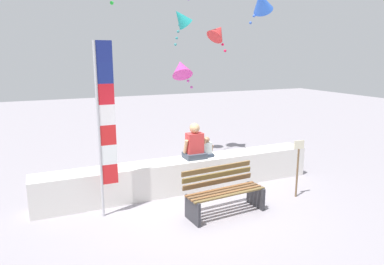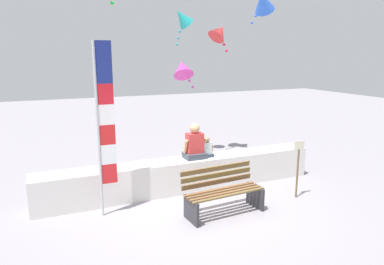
# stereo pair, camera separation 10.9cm
# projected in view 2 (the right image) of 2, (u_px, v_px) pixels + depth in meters

# --- Properties ---
(ground_plane) EXTENTS (40.00, 40.00, 0.00)m
(ground_plane) POSITION_uv_depth(u_px,v_px,m) (198.00, 203.00, 7.32)
(ground_plane) COLOR gray
(seawall_ledge) EXTENTS (6.40, 0.62, 0.72)m
(seawall_ledge) POSITION_uv_depth(u_px,v_px,m) (183.00, 175.00, 7.97)
(seawall_ledge) COLOR silver
(seawall_ledge) RESTS_ON ground
(park_bench) EXTENTS (1.61, 0.72, 0.88)m
(park_bench) POSITION_uv_depth(u_px,v_px,m) (223.00, 192.00, 6.80)
(park_bench) COLOR brown
(park_bench) RESTS_ON ground
(person_adult) EXTENTS (0.53, 0.39, 0.81)m
(person_adult) POSITION_uv_depth(u_px,v_px,m) (195.00, 145.00, 7.92)
(person_adult) COLOR #39414E
(person_adult) RESTS_ON seawall_ledge
(person_child) EXTENTS (0.31, 0.22, 0.47)m
(person_child) POSITION_uv_depth(u_px,v_px,m) (207.00, 149.00, 8.07)
(person_child) COLOR #2D3848
(person_child) RESTS_ON seawall_ledge
(flag_banner) EXTENTS (0.33, 0.05, 3.26)m
(flag_banner) POSITION_uv_depth(u_px,v_px,m) (103.00, 122.00, 6.41)
(flag_banner) COLOR #B7B7BC
(flag_banner) RESTS_ON ground
(kite_red) EXTENTS (0.79, 0.71, 0.91)m
(kite_red) POSITION_uv_depth(u_px,v_px,m) (219.00, 32.00, 10.31)
(kite_red) COLOR red
(kite_teal) EXTENTS (0.67, 0.68, 1.09)m
(kite_teal) POSITION_uv_depth(u_px,v_px,m) (182.00, 18.00, 9.89)
(kite_teal) COLOR teal
(kite_blue) EXTENTS (0.95, 0.90, 0.97)m
(kite_blue) POSITION_uv_depth(u_px,v_px,m) (263.00, 2.00, 9.60)
(kite_blue) COLOR blue
(kite_magenta) EXTENTS (0.67, 0.79, 0.93)m
(kite_magenta) POSITION_uv_depth(u_px,v_px,m) (183.00, 68.00, 9.87)
(kite_magenta) COLOR #DB3D9E
(sign_post) EXTENTS (0.24, 0.04, 1.25)m
(sign_post) POSITION_uv_depth(u_px,v_px,m) (298.00, 164.00, 7.46)
(sign_post) COLOR brown
(sign_post) RESTS_ON ground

